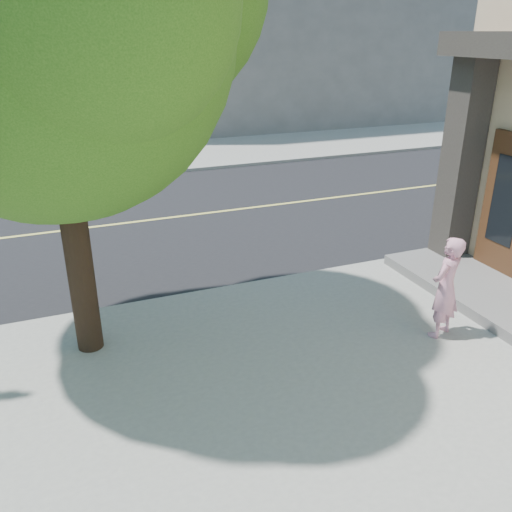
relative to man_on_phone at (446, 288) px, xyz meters
name	(u,v)px	position (x,y,z in m)	size (l,w,h in m)	color
sidewalk_ne	(243,112)	(5.88, 24.30, -0.85)	(29.00, 25.00, 0.12)	gray
man_on_phone	(446,288)	(0.00, 0.00, 0.00)	(0.58, 0.38, 1.59)	pink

